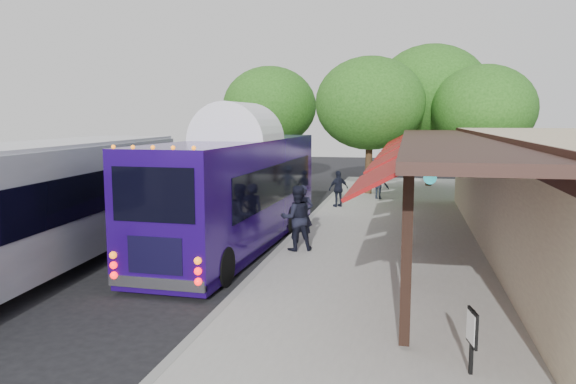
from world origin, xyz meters
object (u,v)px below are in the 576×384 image
Objects in this scene: ped_b at (297,218)px; coach_bus at (238,185)px; ped_a at (302,214)px; ped_c at (339,189)px; city_bus at (42,201)px; ped_d at (379,183)px; sign_board at (472,331)px.

coach_bus is at bearing -44.18° from ped_b.
ped_a is (2.05, 0.12, -0.88)m from coach_bus.
ped_c is (2.28, 7.62, -0.99)m from coach_bus.
ped_c is at bearing 75.47° from coach_bus.
coach_bus reaches higher than city_bus.
ped_b is (2.05, -0.84, -0.82)m from coach_bus.
city_bus is at bearing 79.05° from ped_d.
city_bus reaches higher than ped_c.
ped_b is at bearing 99.30° from ped_d.
city_bus is at bearing 24.36° from ped_c.
ped_a reaches higher than ped_d.
ped_a is at bearing -111.96° from ped_b.
ped_a reaches higher than ped_c.
city_bus is 7.99× the size of ped_c.
ped_b reaches higher than sign_board.
ped_a is at bearing 105.59° from sign_board.
sign_board is at bearing 115.64° from ped_d.
ped_a is 0.96m from ped_b.
ped_a is at bearing 5.58° from coach_bus.
sign_board is at bearing -50.89° from coach_bus.
ped_d is (1.62, 2.87, -0.03)m from ped_c.
sign_board is at bearing -59.60° from ped_a.
city_bus is 13.22m from ped_c.
city_bus reaches higher than ped_d.
coach_bus is 0.89× the size of city_bus.
sign_board is (10.45, -4.42, -1.04)m from city_bus.
city_bus is at bearing 146.20° from sign_board.
ped_c is at bearing 79.20° from ped_d.
ped_a is 1.18× the size of ped_d.
ped_b is 1.91× the size of sign_board.
coach_bus reaches higher than ped_c.
ped_b is 11.48m from ped_d.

